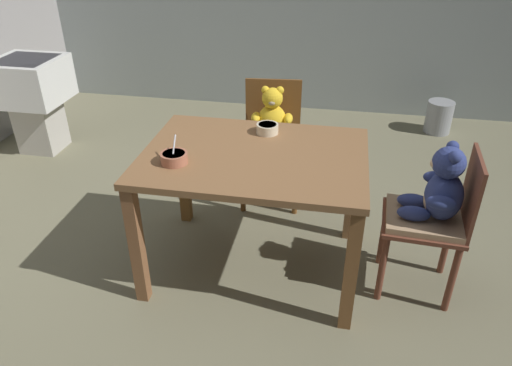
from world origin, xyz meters
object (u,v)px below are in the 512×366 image
sink_basin (33,92)px  metal_pail (439,117)px  teddy_chair_near_right (437,202)px  porridge_bowl_cream_far_center (267,128)px  dining_table (254,171)px  teddy_chair_far_center (272,129)px  porridge_bowl_terracotta_near_left (174,158)px

sink_basin → metal_pail: bearing=16.2°
teddy_chair_near_right → porridge_bowl_cream_far_center: size_ratio=7.05×
dining_table → sink_basin: sink_basin is taller
teddy_chair_far_center → porridge_bowl_terracotta_near_left: 1.03m
teddy_chair_near_right → sink_basin: (-2.97, 1.19, -0.05)m
porridge_bowl_terracotta_near_left → metal_pail: (1.67, 2.32, -0.61)m
dining_table → metal_pail: bearing=58.8°
porridge_bowl_terracotta_near_left → sink_basin: (-1.68, 1.35, -0.25)m
porridge_bowl_terracotta_near_left → porridge_bowl_cream_far_center: bearing=47.7°
teddy_chair_far_center → metal_pail: size_ratio=2.81×
porridge_bowl_terracotta_near_left → teddy_chair_far_center: bearing=70.0°
dining_table → porridge_bowl_terracotta_near_left: porridge_bowl_terracotta_near_left is taller
teddy_chair_near_right → sink_basin: size_ratio=1.11×
porridge_bowl_cream_far_center → metal_pail: bearing=55.9°
teddy_chair_far_center → porridge_bowl_cream_far_center: bearing=0.3°
porridge_bowl_terracotta_near_left → metal_pail: 2.92m
teddy_chair_far_center → porridge_bowl_cream_far_center: (0.05, -0.51, 0.23)m
dining_table → teddy_chair_far_center: size_ratio=1.40×
teddy_chair_far_center → metal_pail: 1.95m
teddy_chair_far_center → sink_basin: size_ratio=1.06×
teddy_chair_near_right → porridge_bowl_terracotta_near_left: bearing=10.4°
teddy_chair_far_center → metal_pail: (1.33, 1.38, -0.37)m
teddy_chair_near_right → metal_pail: 2.23m
metal_pail → teddy_chair_far_center: bearing=-133.9°
dining_table → porridge_bowl_terracotta_near_left: size_ratio=7.96×
dining_table → sink_basin: bearing=150.1°
dining_table → teddy_chair_far_center: teddy_chair_far_center is taller
teddy_chair_far_center → sink_basin: teddy_chair_far_center is taller
porridge_bowl_terracotta_near_left → sink_basin: size_ratio=0.19×
teddy_chair_near_right → teddy_chair_far_center: (-0.95, 0.79, -0.03)m
porridge_bowl_cream_far_center → porridge_bowl_terracotta_near_left: 0.58m
dining_table → porridge_bowl_cream_far_center: (0.02, 0.26, 0.13)m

